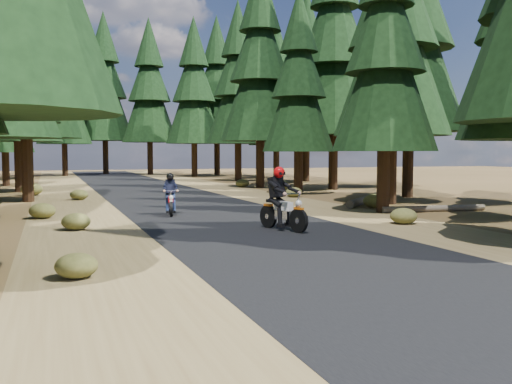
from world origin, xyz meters
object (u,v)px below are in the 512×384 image
Objects in this scene: log_near at (367,199)px; rider_follow at (171,201)px; rider_lead at (283,209)px; log_far at (434,209)px.

log_near is 9.44m from rider_follow.
rider_lead is at bearing 123.36° from rider_follow.
rider_lead is at bearing 178.99° from log_near.
rider_lead is at bearing -152.87° from log_far.
rider_follow is at bearing 146.67° from log_near.
log_near reaches higher than log_far.
log_near is at bearing -157.58° from rider_follow.
rider_follow is at bearing -83.91° from rider_lead.
rider_lead is (-6.99, -7.08, 0.44)m from log_near.
log_near is 1.45× the size of log_far.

